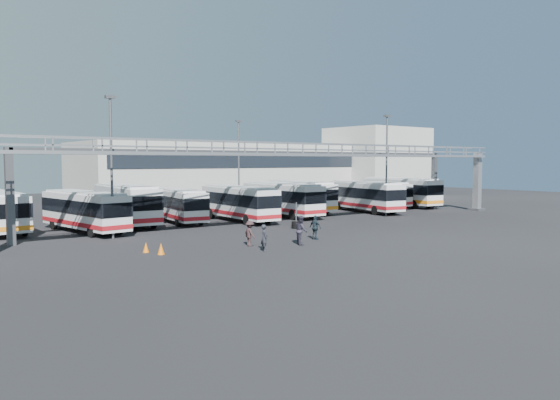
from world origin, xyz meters
TOP-DOWN VIEW (x-y plane):
  - ground at (0.00, 0.00)m, footprint 140.00×140.00m
  - gantry at (0.00, 5.87)m, footprint 51.40×5.15m
  - warehouse at (12.00, 38.00)m, footprint 42.00×14.00m
  - building_right at (38.00, 32.00)m, footprint 14.00×12.00m
  - light_pole_left at (-16.00, 8.00)m, footprint 0.70×0.35m
  - light_pole_mid at (12.00, 7.00)m, footprint 0.70×0.35m
  - light_pole_back at (4.00, 22.00)m, footprint 0.70×0.35m
  - bus_1 at (-16.40, 12.96)m, footprint 3.80×10.78m
  - bus_2 at (-11.93, 15.75)m, footprint 3.70×11.74m
  - bus_3 at (-7.45, 14.81)m, footprint 3.70×10.24m
  - bus_4 at (-2.40, 12.28)m, footprint 3.20×10.84m
  - bus_5 at (3.45, 13.27)m, footprint 3.19×11.25m
  - bus_6 at (7.68, 15.64)m, footprint 4.19×11.43m
  - bus_7 at (13.55, 11.45)m, footprint 4.57×11.25m
  - bus_8 at (18.19, 14.90)m, footprint 3.43×10.51m
  - bus_9 at (22.44, 13.99)m, footprint 3.97×11.80m
  - pedestrian_a at (-10.56, -3.07)m, footprint 0.58×0.71m
  - pedestrian_b at (-7.08, -2.44)m, footprint 1.07×1.17m
  - pedestrian_c at (-10.20, -0.97)m, footprint 0.68×1.12m
  - pedestrian_d at (-4.78, -1.26)m, footprint 0.52×1.05m
  - cone_left at (-16.18, -0.31)m, footprint 0.53×0.53m
  - cone_right at (-16.59, 0.94)m, footprint 0.49×0.49m
  - tire_stack at (-1.82, 4.50)m, footprint 0.76×0.76m

SIDE VIEW (x-z plane):
  - ground at x=0.00m, z-range 0.00..0.00m
  - cone_right at x=-16.59m, z-range 0.00..0.62m
  - cone_left at x=-16.18m, z-range 0.00..0.69m
  - tire_stack at x=-1.82m, z-range -0.72..1.46m
  - pedestrian_a at x=-10.56m, z-range 0.00..1.66m
  - pedestrian_c at x=-10.20m, z-range 0.00..1.68m
  - pedestrian_d at x=-4.78m, z-range 0.00..1.73m
  - pedestrian_b at x=-7.08m, z-range 0.00..1.94m
  - bus_3 at x=-7.45m, z-range 0.16..3.20m
  - bus_8 at x=18.19m, z-range 0.17..3.30m
  - bus_1 at x=-16.40m, z-range 0.17..3.38m
  - bus_4 at x=-2.40m, z-range 0.17..3.42m
  - bus_7 at x=13.55m, z-range 0.18..3.51m
  - bus_5 at x=3.45m, z-range 0.18..3.56m
  - bus_6 at x=7.68m, z-range 0.18..3.57m
  - bus_2 at x=-11.93m, z-range 0.19..3.70m
  - bus_9 at x=22.44m, z-range 0.19..3.70m
  - warehouse at x=12.00m, z-range 0.00..8.00m
  - building_right at x=38.00m, z-range 0.00..11.00m
  - gantry at x=0.00m, z-range 1.96..9.06m
  - light_pole_left at x=-16.00m, z-range 0.62..10.83m
  - light_pole_mid at x=12.00m, z-range 0.62..10.83m
  - light_pole_back at x=4.00m, z-range 0.62..10.83m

